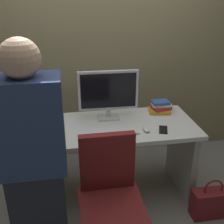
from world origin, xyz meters
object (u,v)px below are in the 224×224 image
at_px(office_chair, 110,206).
at_px(keyboard, 113,132).
at_px(desk, 111,147).
at_px(cup_by_monitor, 53,120).
at_px(cup_near_keyboard, 60,130).
at_px(mouse, 146,129).
at_px(cell_phone, 163,130).
at_px(book_stack, 160,107).
at_px(monitor, 108,92).
at_px(handbag, 211,203).
at_px(person_at_desk, 34,170).

relative_size(office_chair, keyboard, 2.19).
height_order(desk, cup_by_monitor, cup_by_monitor).
height_order(desk, cup_near_keyboard, cup_near_keyboard).
xyz_separation_m(desk, mouse, (0.28, -0.16, 0.24)).
xyz_separation_m(desk, cup_near_keyboard, (-0.45, -0.12, 0.27)).
height_order(cup_by_monitor, cell_phone, cup_by_monitor).
relative_size(office_chair, book_stack, 4.17).
bearing_deg(book_stack, office_chair, -126.39).
distance_m(monitor, keyboard, 0.38).
height_order(book_stack, handbag, book_stack).
relative_size(cup_near_keyboard, cup_by_monitor, 1.08).
height_order(office_chair, mouse, office_chair).
height_order(cup_by_monitor, book_stack, book_stack).
distance_m(desk, book_stack, 0.62).
xyz_separation_m(office_chair, book_stack, (0.64, 0.86, 0.36)).
height_order(person_at_desk, book_stack, person_at_desk).
relative_size(mouse, cup_near_keyboard, 0.99).
relative_size(mouse, handbag, 0.26).
height_order(monitor, handbag, monitor).
distance_m(person_at_desk, mouse, 1.05).
distance_m(mouse, book_stack, 0.43).
relative_size(desk, mouse, 15.13).
xyz_separation_m(book_stack, handbag, (0.29, -0.65, -0.66)).
xyz_separation_m(cup_near_keyboard, handbag, (1.25, -0.34, -0.65)).
bearing_deg(handbag, person_at_desk, -168.92).
xyz_separation_m(office_chair, person_at_desk, (-0.48, -0.06, 0.41)).
relative_size(person_at_desk, cup_by_monitor, 17.43).
bearing_deg(person_at_desk, office_chair, 7.42).
height_order(office_chair, monitor, monitor).
height_order(keyboard, handbag, keyboard).
bearing_deg(cell_phone, keyboard, -164.64).
height_order(office_chair, cup_by_monitor, office_chair).
xyz_separation_m(person_at_desk, keyboard, (0.59, 0.59, -0.09)).
relative_size(office_chair, monitor, 1.74).
xyz_separation_m(mouse, cup_by_monitor, (-0.78, 0.25, 0.03)).
height_order(cup_by_monitor, handbag, cup_by_monitor).
xyz_separation_m(person_at_desk, cup_near_keyboard, (0.15, 0.61, -0.05)).
height_order(monitor, cup_by_monitor, monitor).
xyz_separation_m(monitor, cup_near_keyboard, (-0.44, -0.26, -0.21)).
distance_m(person_at_desk, cell_phone, 1.17).
height_order(office_chair, book_stack, office_chair).
height_order(desk, monitor, monitor).
bearing_deg(mouse, desk, 150.19).
relative_size(mouse, book_stack, 0.44).
distance_m(office_chair, keyboard, 0.62).
distance_m(office_chair, mouse, 0.72).
bearing_deg(cup_by_monitor, book_stack, 5.75).
distance_m(monitor, handbag, 1.32).
xyz_separation_m(office_chair, monitor, (0.11, 0.81, 0.57)).
bearing_deg(handbag, cup_by_monitor, 157.31).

